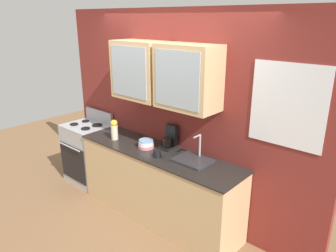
{
  "coord_description": "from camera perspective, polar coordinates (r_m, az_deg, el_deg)",
  "views": [
    {
      "loc": [
        2.48,
        -2.59,
        2.45
      ],
      "look_at": [
        0.18,
        0.0,
        1.27
      ],
      "focal_mm": 34.29,
      "sensor_mm": 36.0,
      "label": 1
    }
  ],
  "objects": [
    {
      "name": "ground_plane",
      "position": [
        4.35,
        -1.84,
        -15.57
      ],
      "size": [
        10.0,
        10.0,
        0.0
      ],
      "primitive_type": "plane",
      "color": "brown"
    },
    {
      "name": "back_wall_unit",
      "position": [
        3.93,
        0.85,
        3.75
      ],
      "size": [
        3.88,
        0.48,
        2.56
      ],
      "color": "maroon",
      "rests_on": "ground_plane"
    },
    {
      "name": "counter",
      "position": [
        4.11,
        -1.91,
        -10.32
      ],
      "size": [
        2.28,
        0.6,
        0.91
      ],
      "color": "tan",
      "rests_on": "ground_plane"
    },
    {
      "name": "stove_range",
      "position": [
        5.14,
        -14.03,
        -4.6
      ],
      "size": [
        0.66,
        0.59,
        1.09
      ],
      "color": "#ADAFB5",
      "rests_on": "ground_plane"
    },
    {
      "name": "sink_faucet",
      "position": [
        3.63,
        4.45,
        -6.0
      ],
      "size": [
        0.4,
        0.32,
        0.3
      ],
      "color": "#2D2D30",
      "rests_on": "counter"
    },
    {
      "name": "bowl_stack",
      "position": [
        4.0,
        -3.93,
        -3.19
      ],
      "size": [
        0.2,
        0.2,
        0.1
      ],
      "color": "#D87F84",
      "rests_on": "counter"
    },
    {
      "name": "vase",
      "position": [
        4.29,
        -9.52,
        -0.62
      ],
      "size": [
        0.09,
        0.09,
        0.27
      ],
      "color": "beige",
      "rests_on": "counter"
    },
    {
      "name": "cup_near_sink",
      "position": [
        3.72,
        -1.89,
        -4.94
      ],
      "size": [
        0.12,
        0.09,
        0.09
      ],
      "color": "black",
      "rests_on": "counter"
    },
    {
      "name": "coffee_maker",
      "position": [
        3.97,
        0.33,
        -2.42
      ],
      "size": [
        0.17,
        0.2,
        0.29
      ],
      "color": "black",
      "rests_on": "counter"
    }
  ]
}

